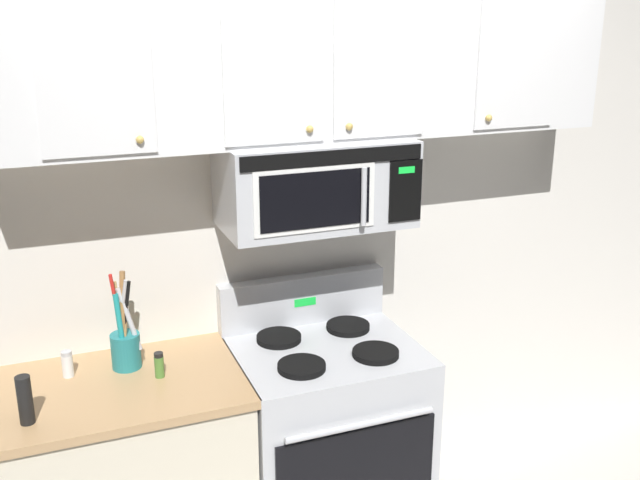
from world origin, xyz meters
The scene contains 8 objects.
back_wall centered at (0.00, 0.79, 1.35)m, with size 5.20×0.10×2.70m, color silver.
stove_range centered at (0.00, 0.42, 0.47)m, with size 0.76×0.69×1.12m.
over_range_microwave centered at (0.00, 0.54, 1.58)m, with size 0.76×0.43×0.35m.
upper_cabinets centered at (0.00, 0.57, 2.02)m, with size 2.50×0.36×0.55m.
utensil_crock_teal centered at (-0.79, 0.55, 1.01)m, with size 0.12×0.11×0.40m.
salt_shaker centered at (-1.01, 0.55, 0.95)m, with size 0.04×0.04×0.10m.
pepper_mill centered at (-1.16, 0.26, 0.99)m, with size 0.05×0.05×0.17m, color black.
spice_jar centered at (-0.69, 0.42, 0.95)m, with size 0.04×0.04×0.10m.
Camera 1 is at (-1.05, -2.17, 2.26)m, focal length 41.54 mm.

